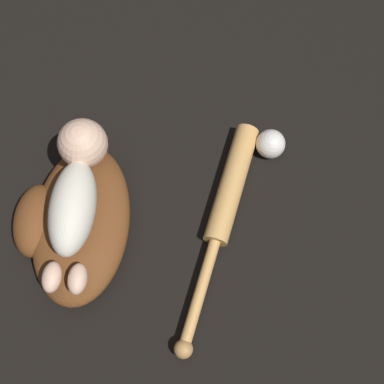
# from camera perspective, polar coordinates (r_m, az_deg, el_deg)

# --- Properties ---
(ground_plane) EXTENTS (6.00, 6.00, 0.00)m
(ground_plane) POSITION_cam_1_polar(r_m,az_deg,el_deg) (1.22, -10.62, -4.31)
(ground_plane) COLOR black
(baseball_glove) EXTENTS (0.41, 0.32, 0.09)m
(baseball_glove) POSITION_cam_1_polar(r_m,az_deg,el_deg) (1.19, -12.50, -3.16)
(baseball_glove) COLOR brown
(baseball_glove) RESTS_ON ground
(baby_figure) EXTENTS (0.36, 0.19, 0.11)m
(baby_figure) POSITION_cam_1_polar(r_m,az_deg,el_deg) (1.12, -12.26, 0.52)
(baby_figure) COLOR silver
(baby_figure) RESTS_ON baseball_glove
(baseball_bat) EXTENTS (0.49, 0.31, 0.05)m
(baseball_bat) POSITION_cam_1_polar(r_m,az_deg,el_deg) (1.20, 3.59, -1.49)
(baseball_bat) COLOR tan
(baseball_bat) RESTS_ON ground
(baseball) EXTENTS (0.07, 0.07, 0.07)m
(baseball) POSITION_cam_1_polar(r_m,az_deg,el_deg) (1.26, 8.38, 5.10)
(baseball) COLOR white
(baseball) RESTS_ON ground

